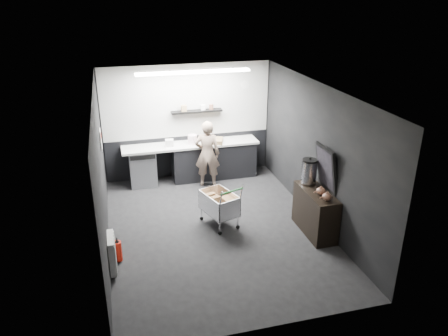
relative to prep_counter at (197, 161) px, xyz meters
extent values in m
plane|color=black|center=(-0.14, -2.42, -0.46)|extent=(5.50, 5.50, 0.00)
plane|color=white|center=(-0.14, -2.42, 2.24)|extent=(5.50, 5.50, 0.00)
plane|color=black|center=(-0.14, 0.33, 0.89)|extent=(5.50, 0.00, 5.50)
plane|color=black|center=(-0.14, -5.17, 0.89)|extent=(5.50, 0.00, 5.50)
plane|color=black|center=(-2.14, -2.42, 0.89)|extent=(0.00, 5.50, 5.50)
plane|color=black|center=(1.86, -2.42, 0.89)|extent=(0.00, 5.50, 5.50)
cube|color=#B9B9B5|center=(-0.14, 0.31, 1.39)|extent=(3.95, 0.02, 1.70)
cube|color=black|center=(-0.14, 0.31, 0.04)|extent=(3.95, 0.02, 1.00)
cube|color=black|center=(0.06, 0.20, 1.16)|extent=(1.20, 0.22, 0.04)
cylinder|color=silver|center=(1.26, 0.30, 1.69)|extent=(0.20, 0.03, 0.20)
cube|color=silver|center=(-2.12, -1.12, 1.09)|extent=(0.02, 0.30, 0.40)
cube|color=red|center=(-2.11, -1.12, 1.16)|extent=(0.02, 0.22, 0.10)
cube|color=silver|center=(-2.08, -3.32, -0.11)|extent=(0.10, 0.50, 0.60)
cube|color=white|center=(-0.14, -0.57, 2.21)|extent=(2.40, 0.20, 0.04)
cube|color=black|center=(0.41, 0.00, -0.03)|extent=(2.00, 0.56, 0.85)
cube|color=beige|center=(-0.14, 0.00, 0.42)|extent=(3.20, 0.60, 0.05)
cube|color=#9EA0A5|center=(-1.29, 0.00, -0.03)|extent=(0.60, 0.58, 0.85)
cube|color=black|center=(-1.29, -0.30, 0.32)|extent=(0.56, 0.02, 0.10)
imported|color=#BCAA95|center=(0.16, -0.45, 0.32)|extent=(0.65, 0.51, 1.56)
cube|color=silver|center=(-0.03, -2.28, -0.18)|extent=(0.71, 0.87, 0.02)
cube|color=silver|center=(-0.26, -2.28, 0.01)|extent=(0.26, 0.72, 0.40)
cube|color=silver|center=(0.20, -2.28, 0.01)|extent=(0.26, 0.72, 0.40)
cube|color=silver|center=(-0.03, -2.65, 0.01)|extent=(0.47, 0.18, 0.40)
cube|color=silver|center=(-0.03, -1.92, 0.01)|extent=(0.47, 0.18, 0.40)
cylinder|color=silver|center=(-0.23, -2.62, -0.31)|extent=(0.02, 0.02, 0.27)
cylinder|color=silver|center=(0.17, -2.62, -0.31)|extent=(0.02, 0.02, 0.27)
cylinder|color=silver|center=(-0.23, -1.95, -0.31)|extent=(0.02, 0.02, 0.27)
cylinder|color=silver|center=(0.17, -1.95, -0.31)|extent=(0.02, 0.02, 0.27)
cylinder|color=#268D3A|center=(-0.03, -2.71, 0.43)|extent=(0.47, 0.19, 0.03)
cube|color=olive|center=(-0.14, -2.19, 0.00)|extent=(0.29, 0.32, 0.34)
cube|color=olive|center=(0.09, -2.39, -0.02)|extent=(0.27, 0.30, 0.30)
cylinder|color=black|center=(-0.23, -2.62, -0.42)|extent=(0.08, 0.05, 0.07)
cylinder|color=black|center=(-0.23, -1.95, -0.42)|extent=(0.08, 0.05, 0.07)
cylinder|color=black|center=(0.17, -2.62, -0.42)|extent=(0.08, 0.05, 0.07)
cylinder|color=black|center=(0.17, -1.95, -0.42)|extent=(0.08, 0.05, 0.07)
cube|color=black|center=(1.63, -3.01, -0.03)|extent=(0.42, 1.13, 0.85)
cylinder|color=silver|center=(1.63, -2.64, 0.62)|extent=(0.28, 0.28, 0.43)
cylinder|color=black|center=(1.63, -2.64, 0.86)|extent=(0.28, 0.28, 0.04)
sphere|color=black|center=(1.63, -2.64, 0.90)|extent=(0.05, 0.05, 0.05)
ellipsoid|color=brown|center=(1.63, -3.16, 0.46)|extent=(0.17, 0.17, 0.14)
ellipsoid|color=brown|center=(1.63, -3.39, 0.46)|extent=(0.17, 0.17, 0.14)
cube|color=black|center=(1.80, -2.97, 0.81)|extent=(0.20, 0.66, 0.84)
cube|color=black|center=(1.78, -2.97, 0.81)|extent=(0.14, 0.56, 0.72)
cylinder|color=red|center=(-1.99, -3.05, -0.26)|extent=(0.13, 0.13, 0.36)
cone|color=black|center=(-1.99, -3.05, -0.05)|extent=(0.09, 0.09, 0.05)
cylinder|color=black|center=(-1.99, -3.05, -0.02)|extent=(0.03, 0.03, 0.05)
cube|color=olive|center=(0.37, -0.05, 0.49)|extent=(0.58, 0.50, 0.10)
cylinder|color=silver|center=(-0.09, 0.00, 0.55)|extent=(0.21, 0.21, 0.21)
cube|color=silver|center=(-0.64, -0.05, 0.53)|extent=(0.20, 0.17, 0.17)
camera|label=1|loc=(-1.85, -9.53, 3.87)|focal=35.00mm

